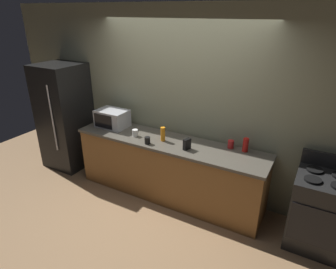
% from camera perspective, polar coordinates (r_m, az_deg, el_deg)
% --- Properties ---
extents(ground_plane, '(8.00, 8.00, 0.00)m').
position_cam_1_polar(ground_plane, '(4.24, -2.75, -14.43)').
color(ground_plane, '#93704C').
extents(back_wall, '(6.40, 0.10, 2.70)m').
position_cam_1_polar(back_wall, '(4.24, 2.75, 6.28)').
color(back_wall, gray).
rests_on(back_wall, ground_plane).
extents(counter_run, '(2.84, 0.64, 0.90)m').
position_cam_1_polar(counter_run, '(4.27, 0.00, -6.77)').
color(counter_run, brown).
rests_on(counter_run, ground_plane).
extents(refrigerator, '(0.72, 0.73, 1.80)m').
position_cam_1_polar(refrigerator, '(5.30, -19.70, 3.37)').
color(refrigerator, black).
rests_on(refrigerator, ground_plane).
extents(stove_range, '(0.60, 0.61, 1.08)m').
position_cam_1_polar(stove_range, '(3.86, 27.59, -13.28)').
color(stove_range, black).
rests_on(stove_range, ground_plane).
extents(microwave, '(0.48, 0.35, 0.27)m').
position_cam_1_polar(microwave, '(4.60, -10.97, 3.13)').
color(microwave, '#B7BABF').
rests_on(microwave, counter_run).
extents(cordless_phone, '(0.08, 0.12, 0.15)m').
position_cam_1_polar(cordless_phone, '(3.80, 3.77, -1.92)').
color(cordless_phone, black).
rests_on(cordless_phone, counter_run).
extents(bottle_dish_soap, '(0.07, 0.07, 0.20)m').
position_cam_1_polar(bottle_dish_soap, '(4.03, -1.02, 0.08)').
color(bottle_dish_soap, orange).
rests_on(bottle_dish_soap, counter_run).
extents(bottle_hot_sauce, '(0.07, 0.07, 0.18)m').
position_cam_1_polar(bottle_hot_sauce, '(3.86, 15.10, -2.00)').
color(bottle_hot_sauce, red).
rests_on(bottle_hot_sauce, counter_run).
extents(mug_red, '(0.08, 0.08, 0.11)m').
position_cam_1_polar(mug_red, '(3.93, 12.31, -1.89)').
color(mug_red, red).
rests_on(mug_red, counter_run).
extents(mug_white, '(0.08, 0.08, 0.10)m').
position_cam_1_polar(mug_white, '(4.23, -6.52, 0.33)').
color(mug_white, white).
rests_on(mug_white, counter_run).
extents(mug_black, '(0.08, 0.08, 0.10)m').
position_cam_1_polar(mug_black, '(3.97, -4.10, -1.17)').
color(mug_black, black).
rests_on(mug_black, counter_run).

